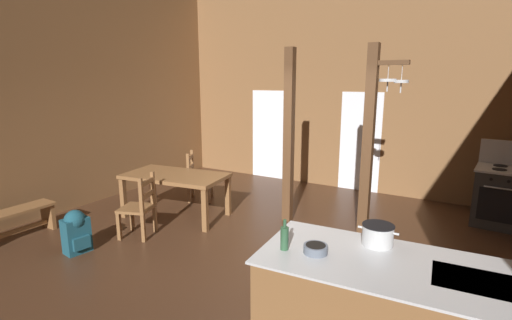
{
  "coord_description": "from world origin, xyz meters",
  "views": [
    {
      "loc": [
        2.31,
        -3.71,
        2.29
      ],
      "look_at": [
        -0.2,
        0.61,
        1.21
      ],
      "focal_mm": 25.99,
      "sensor_mm": 36.0,
      "label": 1
    }
  ],
  "objects_px": {
    "ladderback_chair_near_window": "(140,207)",
    "stockpot_on_counter": "(378,235)",
    "ladderback_chair_by_post": "(198,177)",
    "bottle_tall_on_counter": "(285,238)",
    "kitchen_island": "(396,319)",
    "mixing_bowl_on_counter": "(316,249)",
    "backpack": "(76,230)",
    "dining_table": "(175,179)",
    "bench_along_left_wall": "(14,220)"
  },
  "relations": [
    {
      "from": "bench_along_left_wall",
      "to": "mixing_bowl_on_counter",
      "type": "xyz_separation_m",
      "value": [
        4.62,
        0.02,
        0.65
      ]
    },
    {
      "from": "kitchen_island",
      "to": "stockpot_on_counter",
      "type": "height_order",
      "value": "stockpot_on_counter"
    },
    {
      "from": "kitchen_island",
      "to": "dining_table",
      "type": "distance_m",
      "value": 4.24
    },
    {
      "from": "dining_table",
      "to": "backpack",
      "type": "bearing_deg",
      "value": -97.57
    },
    {
      "from": "ladderback_chair_by_post",
      "to": "ladderback_chair_near_window",
      "type": "bearing_deg",
      "value": -78.81
    },
    {
      "from": "ladderback_chair_by_post",
      "to": "kitchen_island",
      "type": "bearing_deg",
      "value": -32.72
    },
    {
      "from": "kitchen_island",
      "to": "stockpot_on_counter",
      "type": "relative_size",
      "value": 6.57
    },
    {
      "from": "kitchen_island",
      "to": "ladderback_chair_near_window",
      "type": "height_order",
      "value": "ladderback_chair_near_window"
    },
    {
      "from": "stockpot_on_counter",
      "to": "bottle_tall_on_counter",
      "type": "distance_m",
      "value": 0.8
    },
    {
      "from": "bench_along_left_wall",
      "to": "stockpot_on_counter",
      "type": "distance_m",
      "value": 5.09
    },
    {
      "from": "dining_table",
      "to": "bench_along_left_wall",
      "type": "height_order",
      "value": "dining_table"
    },
    {
      "from": "backpack",
      "to": "stockpot_on_counter",
      "type": "bearing_deg",
      "value": 3.61
    },
    {
      "from": "kitchen_island",
      "to": "bottle_tall_on_counter",
      "type": "bearing_deg",
      "value": -167.2
    },
    {
      "from": "backpack",
      "to": "mixing_bowl_on_counter",
      "type": "relative_size",
      "value": 3.04
    },
    {
      "from": "stockpot_on_counter",
      "to": "bottle_tall_on_counter",
      "type": "height_order",
      "value": "bottle_tall_on_counter"
    },
    {
      "from": "dining_table",
      "to": "ladderback_chair_by_post",
      "type": "xyz_separation_m",
      "value": [
        -0.25,
        0.89,
        -0.2
      ]
    },
    {
      "from": "kitchen_island",
      "to": "bench_along_left_wall",
      "type": "xyz_separation_m",
      "value": [
        -5.26,
        -0.15,
        -0.16
      ]
    },
    {
      "from": "kitchen_island",
      "to": "ladderback_chair_by_post",
      "type": "relative_size",
      "value": 2.33
    },
    {
      "from": "ladderback_chair_near_window",
      "to": "bottle_tall_on_counter",
      "type": "xyz_separation_m",
      "value": [
        2.87,
        -1.05,
        0.57
      ]
    },
    {
      "from": "kitchen_island",
      "to": "mixing_bowl_on_counter",
      "type": "distance_m",
      "value": 0.81
    },
    {
      "from": "backpack",
      "to": "bottle_tall_on_counter",
      "type": "relative_size",
      "value": 2.29
    },
    {
      "from": "kitchen_island",
      "to": "mixing_bowl_on_counter",
      "type": "height_order",
      "value": "mixing_bowl_on_counter"
    },
    {
      "from": "ladderback_chair_by_post",
      "to": "backpack",
      "type": "distance_m",
      "value": 2.6
    },
    {
      "from": "kitchen_island",
      "to": "mixing_bowl_on_counter",
      "type": "xyz_separation_m",
      "value": [
        -0.63,
        -0.13,
        0.49
      ]
    },
    {
      "from": "dining_table",
      "to": "bench_along_left_wall",
      "type": "bearing_deg",
      "value": -126.37
    },
    {
      "from": "kitchen_island",
      "to": "bench_along_left_wall",
      "type": "relative_size",
      "value": 1.98
    },
    {
      "from": "backpack",
      "to": "bottle_tall_on_counter",
      "type": "distance_m",
      "value": 3.29
    },
    {
      "from": "kitchen_island",
      "to": "backpack",
      "type": "height_order",
      "value": "kitchen_island"
    },
    {
      "from": "ladderback_chair_near_window",
      "to": "stockpot_on_counter",
      "type": "xyz_separation_m",
      "value": [
        3.51,
        -0.57,
        0.55
      ]
    },
    {
      "from": "dining_table",
      "to": "mixing_bowl_on_counter",
      "type": "xyz_separation_m",
      "value": [
        3.22,
        -1.88,
        0.3
      ]
    },
    {
      "from": "ladderback_chair_by_post",
      "to": "bench_along_left_wall",
      "type": "height_order",
      "value": "ladderback_chair_by_post"
    },
    {
      "from": "stockpot_on_counter",
      "to": "mixing_bowl_on_counter",
      "type": "distance_m",
      "value": 0.57
    },
    {
      "from": "ladderback_chair_near_window",
      "to": "bottle_tall_on_counter",
      "type": "height_order",
      "value": "bottle_tall_on_counter"
    },
    {
      "from": "ladderback_chair_by_post",
      "to": "bottle_tall_on_counter",
      "type": "xyz_separation_m",
      "value": [
        3.22,
        -2.84,
        0.57
      ]
    },
    {
      "from": "bottle_tall_on_counter",
      "to": "ladderback_chair_by_post",
      "type": "bearing_deg",
      "value": 138.64
    },
    {
      "from": "ladderback_chair_near_window",
      "to": "bench_along_left_wall",
      "type": "bearing_deg",
      "value": -146.35
    },
    {
      "from": "ladderback_chair_by_post",
      "to": "backpack",
      "type": "relative_size",
      "value": 1.59
    },
    {
      "from": "kitchen_island",
      "to": "dining_table",
      "type": "relative_size",
      "value": 1.23
    },
    {
      "from": "ladderback_chair_by_post",
      "to": "backpack",
      "type": "height_order",
      "value": "ladderback_chair_by_post"
    },
    {
      "from": "backpack",
      "to": "stockpot_on_counter",
      "type": "xyz_separation_m",
      "value": [
        3.85,
        0.24,
        0.69
      ]
    },
    {
      "from": "mixing_bowl_on_counter",
      "to": "ladderback_chair_by_post",
      "type": "bearing_deg",
      "value": 141.4
    },
    {
      "from": "bottle_tall_on_counter",
      "to": "bench_along_left_wall",
      "type": "bearing_deg",
      "value": 179.38
    },
    {
      "from": "ladderback_chair_by_post",
      "to": "bottle_tall_on_counter",
      "type": "bearing_deg",
      "value": -41.36
    },
    {
      "from": "dining_table",
      "to": "stockpot_on_counter",
      "type": "height_order",
      "value": "stockpot_on_counter"
    },
    {
      "from": "bench_along_left_wall",
      "to": "stockpot_on_counter",
      "type": "height_order",
      "value": "stockpot_on_counter"
    },
    {
      "from": "stockpot_on_counter",
      "to": "ladderback_chair_near_window",
      "type": "bearing_deg",
      "value": 170.74
    },
    {
      "from": "kitchen_island",
      "to": "dining_table",
      "type": "bearing_deg",
      "value": 155.59
    },
    {
      "from": "dining_table",
      "to": "ladderback_chair_by_post",
      "type": "bearing_deg",
      "value": 105.52
    },
    {
      "from": "bench_along_left_wall",
      "to": "bottle_tall_on_counter",
      "type": "height_order",
      "value": "bottle_tall_on_counter"
    },
    {
      "from": "dining_table",
      "to": "ladderback_chair_by_post",
      "type": "relative_size",
      "value": 1.9
    }
  ]
}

